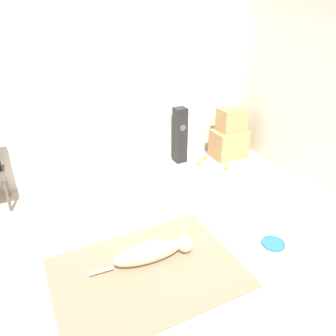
# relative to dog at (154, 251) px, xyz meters

# --- Properties ---
(ground_plane) EXTENTS (12.00, 12.00, 0.00)m
(ground_plane) POSITION_rel_dog_xyz_m (0.04, 0.01, -0.12)
(ground_plane) COLOR #B2A38E
(wall_back) EXTENTS (8.00, 0.06, 2.55)m
(wall_back) POSITION_rel_dog_xyz_m (0.04, 2.11, 1.16)
(wall_back) COLOR silver
(wall_back) RESTS_ON ground_plane
(area_rug) EXTENTS (1.72, 1.24, 0.01)m
(area_rug) POSITION_rel_dog_xyz_m (-0.12, -0.12, -0.11)
(area_rug) COLOR #847056
(area_rug) RESTS_ON ground_plane
(dog) EXTENTS (1.05, 0.23, 0.22)m
(dog) POSITION_rel_dog_xyz_m (0.00, 0.00, 0.00)
(dog) COLOR beige
(dog) RESTS_ON area_rug
(frisbee) EXTENTS (0.24, 0.24, 0.03)m
(frisbee) POSITION_rel_dog_xyz_m (1.22, -0.34, -0.10)
(frisbee) COLOR blue
(frisbee) RESTS_ON ground_plane
(cardboard_box_lower) EXTENTS (0.54, 0.38, 0.45)m
(cardboard_box_lower) POSITION_rel_dog_xyz_m (2.11, 1.70, 0.11)
(cardboard_box_lower) COLOR tan
(cardboard_box_lower) RESTS_ON ground_plane
(cardboard_box_upper) EXTENTS (0.42, 0.30, 0.36)m
(cardboard_box_upper) POSITION_rel_dog_xyz_m (2.13, 1.70, 0.51)
(cardboard_box_upper) COLOR tan
(cardboard_box_upper) RESTS_ON cardboard_box_lower
(floor_speaker) EXTENTS (0.18, 0.18, 0.87)m
(floor_speaker) POSITION_rel_dog_xyz_m (1.31, 1.90, 0.32)
(floor_speaker) COLOR black
(floor_speaker) RESTS_ON ground_plane
(tennis_ball_by_boxes) EXTENTS (0.07, 0.07, 0.07)m
(tennis_ball_by_boxes) POSITION_rel_dog_xyz_m (1.69, 1.74, -0.08)
(tennis_ball_by_boxes) COLOR #C6E033
(tennis_ball_by_boxes) RESTS_ON ground_plane
(tennis_ball_near_speaker) EXTENTS (0.07, 0.07, 0.07)m
(tennis_ball_near_speaker) POSITION_rel_dog_xyz_m (1.50, 1.64, -0.08)
(tennis_ball_near_speaker) COLOR #C6E033
(tennis_ball_near_speaker) RESTS_ON ground_plane
(tennis_ball_loose_on_carpet) EXTENTS (0.07, 0.07, 0.07)m
(tennis_ball_loose_on_carpet) POSITION_rel_dog_xyz_m (1.79, 1.29, -0.08)
(tennis_ball_loose_on_carpet) COLOR #C6E033
(tennis_ball_loose_on_carpet) RESTS_ON ground_plane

